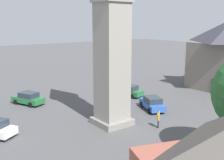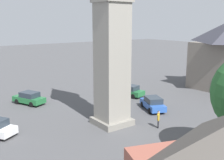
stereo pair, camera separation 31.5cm
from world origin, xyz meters
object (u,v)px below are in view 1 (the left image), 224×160
Objects in this scene: car_silver_kerb at (152,103)px; car_white_side at (128,90)px; car_blue_kerb at (28,98)px; pedestrian at (158,118)px.

car_silver_kerb and car_white_side have the same top height.
car_white_side is at bearing 160.22° from car_blue_kerb.
car_silver_kerb is (-10.64, 10.58, 0.00)m from car_blue_kerb.
car_blue_kerb is 16.47m from pedestrian.
car_white_side is at bearing -104.82° from car_silver_kerb.
pedestrian reaches higher than car_silver_kerb.
car_white_side is (-12.27, 4.41, 0.00)m from car_blue_kerb.
car_blue_kerb is 13.04m from car_white_side.
car_blue_kerb is at bearing -19.78° from car_white_side.
car_silver_kerb is 2.64× the size of pedestrian.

